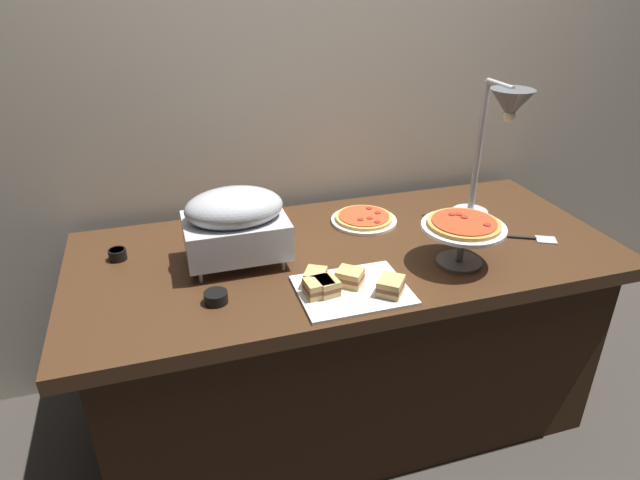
{
  "coord_description": "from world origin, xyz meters",
  "views": [
    {
      "loc": [
        -0.59,
        -1.59,
        1.67
      ],
      "look_at": [
        -0.1,
        0.0,
        0.81
      ],
      "focal_mm": 30.7,
      "sensor_mm": 36.0,
      "label": 1
    }
  ],
  "objects_px": {
    "serving_spatula": "(534,239)",
    "pizza_plate_center": "(463,229)",
    "pizza_plate_front": "(364,219)",
    "chafing_dish": "(235,222)",
    "sauce_cup_far": "(117,254)",
    "sandwich_platter": "(347,286)",
    "sauce_cup_near": "(216,297)",
    "heat_lamp": "(503,119)"
  },
  "relations": [
    {
      "from": "sandwich_platter",
      "to": "sauce_cup_far",
      "type": "distance_m",
      "value": 0.79
    },
    {
      "from": "pizza_plate_center",
      "to": "serving_spatula",
      "type": "bearing_deg",
      "value": 11.12
    },
    {
      "from": "pizza_plate_front",
      "to": "sauce_cup_near",
      "type": "distance_m",
      "value": 0.73
    },
    {
      "from": "pizza_plate_center",
      "to": "sauce_cup_far",
      "type": "bearing_deg",
      "value": 161.8
    },
    {
      "from": "sandwich_platter",
      "to": "sauce_cup_near",
      "type": "height_order",
      "value": "sandwich_platter"
    },
    {
      "from": "sauce_cup_near",
      "to": "serving_spatula",
      "type": "relative_size",
      "value": 0.42
    },
    {
      "from": "heat_lamp",
      "to": "pizza_plate_center",
      "type": "xyz_separation_m",
      "value": [
        -0.24,
        -0.22,
        -0.29
      ]
    },
    {
      "from": "heat_lamp",
      "to": "serving_spatula",
      "type": "xyz_separation_m",
      "value": [
        0.1,
        -0.15,
        -0.41
      ]
    },
    {
      "from": "sauce_cup_far",
      "to": "sandwich_platter",
      "type": "bearing_deg",
      "value": -32.22
    },
    {
      "from": "sauce_cup_near",
      "to": "sauce_cup_far",
      "type": "distance_m",
      "value": 0.46
    },
    {
      "from": "serving_spatula",
      "to": "pizza_plate_center",
      "type": "bearing_deg",
      "value": -168.88
    },
    {
      "from": "chafing_dish",
      "to": "sauce_cup_far",
      "type": "xyz_separation_m",
      "value": [
        -0.39,
        0.14,
        -0.13
      ]
    },
    {
      "from": "chafing_dish",
      "to": "sauce_cup_far",
      "type": "relative_size",
      "value": 5.62
    },
    {
      "from": "sauce_cup_near",
      "to": "serving_spatula",
      "type": "bearing_deg",
      "value": 3.39
    },
    {
      "from": "sauce_cup_near",
      "to": "sauce_cup_far",
      "type": "bearing_deg",
      "value": 128.17
    },
    {
      "from": "heat_lamp",
      "to": "sandwich_platter",
      "type": "distance_m",
      "value": 0.82
    },
    {
      "from": "heat_lamp",
      "to": "sauce_cup_near",
      "type": "relative_size",
      "value": 7.49
    },
    {
      "from": "sauce_cup_far",
      "to": "serving_spatula",
      "type": "distance_m",
      "value": 1.47
    },
    {
      "from": "heat_lamp",
      "to": "sauce_cup_far",
      "type": "distance_m",
      "value": 1.4
    },
    {
      "from": "heat_lamp",
      "to": "sauce_cup_far",
      "type": "height_order",
      "value": "heat_lamp"
    },
    {
      "from": "sandwich_platter",
      "to": "sauce_cup_near",
      "type": "relative_size",
      "value": 4.73
    },
    {
      "from": "pizza_plate_front",
      "to": "serving_spatula",
      "type": "bearing_deg",
      "value": -30.83
    },
    {
      "from": "pizza_plate_front",
      "to": "pizza_plate_center",
      "type": "height_order",
      "value": "pizza_plate_center"
    },
    {
      "from": "sauce_cup_near",
      "to": "chafing_dish",
      "type": "bearing_deg",
      "value": 65.11
    },
    {
      "from": "chafing_dish",
      "to": "sauce_cup_near",
      "type": "relative_size",
      "value": 4.7
    },
    {
      "from": "pizza_plate_front",
      "to": "pizza_plate_center",
      "type": "xyz_separation_m",
      "value": [
        0.19,
        -0.39,
        0.11
      ]
    },
    {
      "from": "sandwich_platter",
      "to": "pizza_plate_front",
      "type": "bearing_deg",
      "value": 62.78
    },
    {
      "from": "pizza_plate_front",
      "to": "pizza_plate_center",
      "type": "bearing_deg",
      "value": -63.96
    },
    {
      "from": "heat_lamp",
      "to": "pizza_plate_front",
      "type": "height_order",
      "value": "heat_lamp"
    },
    {
      "from": "sauce_cup_near",
      "to": "serving_spatula",
      "type": "distance_m",
      "value": 1.16
    },
    {
      "from": "chafing_dish",
      "to": "pizza_plate_front",
      "type": "xyz_separation_m",
      "value": [
        0.52,
        0.17,
        -0.14
      ]
    },
    {
      "from": "serving_spatula",
      "to": "sauce_cup_far",
      "type": "bearing_deg",
      "value": 168.59
    },
    {
      "from": "pizza_plate_center",
      "to": "serving_spatula",
      "type": "xyz_separation_m",
      "value": [
        0.35,
        0.07,
        -0.12
      ]
    },
    {
      "from": "sandwich_platter",
      "to": "sauce_cup_far",
      "type": "bearing_deg",
      "value": 147.78
    },
    {
      "from": "heat_lamp",
      "to": "sauce_cup_near",
      "type": "distance_m",
      "value": 1.15
    },
    {
      "from": "chafing_dish",
      "to": "serving_spatula",
      "type": "distance_m",
      "value": 1.08
    },
    {
      "from": "chafing_dish",
      "to": "sauce_cup_near",
      "type": "height_order",
      "value": "chafing_dish"
    },
    {
      "from": "heat_lamp",
      "to": "serving_spatula",
      "type": "relative_size",
      "value": 3.18
    },
    {
      "from": "pizza_plate_front",
      "to": "sandwich_platter",
      "type": "bearing_deg",
      "value": -117.22
    },
    {
      "from": "heat_lamp",
      "to": "serving_spatula",
      "type": "distance_m",
      "value": 0.45
    },
    {
      "from": "pizza_plate_front",
      "to": "serving_spatula",
      "type": "height_order",
      "value": "pizza_plate_front"
    },
    {
      "from": "sauce_cup_near",
      "to": "serving_spatula",
      "type": "xyz_separation_m",
      "value": [
        1.16,
        0.07,
        -0.02
      ]
    }
  ]
}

